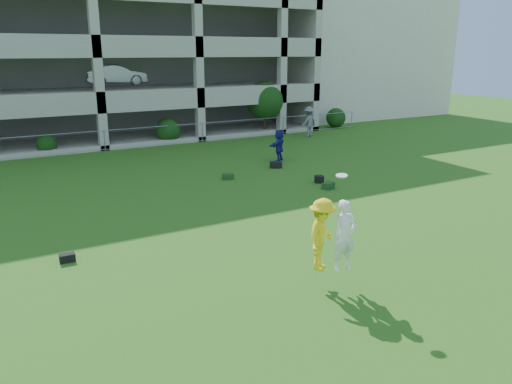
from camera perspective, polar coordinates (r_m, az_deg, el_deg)
ground at (r=12.65m, az=4.15°, el=-9.78°), size 100.00×100.00×0.00m
stucco_building at (r=47.62m, az=8.65°, el=15.09°), size 16.00×14.00×10.00m
bystander_d at (r=25.65m, az=2.63°, el=5.36°), size 1.51×1.25×1.62m
bystander_f at (r=33.28m, az=6.04°, el=7.99°), size 1.39×0.97×1.95m
bag_black_b at (r=14.41m, az=-20.76°, el=-7.04°), size 0.41×0.26×0.22m
bag_green_c at (r=20.68m, az=8.27°, el=0.72°), size 0.60×0.51×0.26m
crate_d at (r=21.60m, az=7.24°, el=1.47°), size 0.46×0.46×0.30m
bag_black_e at (r=24.18m, az=2.28°, el=3.13°), size 0.67×0.57×0.30m
bag_green_g at (r=22.02m, az=-3.25°, el=1.78°), size 0.58×0.48×0.25m
frisbee_contest at (r=11.84m, az=8.19°, el=-4.86°), size 1.36×1.18×2.32m
parking_garage at (r=37.68m, az=-20.82°, el=15.68°), size 30.00×14.00×12.00m
fence at (r=29.54m, az=-16.92°, el=5.69°), size 36.06×0.06×1.20m
shrub_row at (r=31.39m, az=-9.12°, el=8.39°), size 34.38×2.52×3.50m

